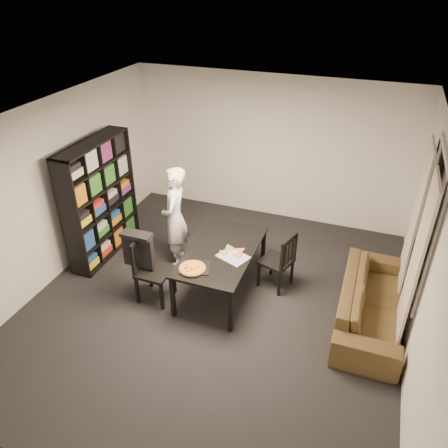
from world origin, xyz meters
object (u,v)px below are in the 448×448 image
(baking_tray, at_px, (195,267))
(pepperoni_pizza, at_px, (192,268))
(sofa, at_px, (372,302))
(chair_left, at_px, (148,265))
(dining_table, at_px, (222,254))
(chair_right, at_px, (282,258))
(person, at_px, (175,218))
(bookshelf, at_px, (100,200))

(baking_tray, height_order, pepperoni_pizza, pepperoni_pizza)
(pepperoni_pizza, distance_m, sofa, 2.40)
(chair_left, distance_m, pepperoni_pizza, 0.72)
(dining_table, bearing_deg, sofa, 1.83)
(chair_left, bearing_deg, dining_table, -60.17)
(dining_table, xyz_separation_m, pepperoni_pizza, (-0.20, -0.56, 0.09))
(chair_right, distance_m, pepperoni_pizza, 1.35)
(person, relative_size, pepperoni_pizza, 4.68)
(pepperoni_pizza, bearing_deg, person, 126.68)
(dining_table, height_order, person, person)
(person, height_order, pepperoni_pizza, person)
(chair_right, height_order, sofa, chair_right)
(dining_table, relative_size, chair_left, 1.70)
(chair_right, bearing_deg, sofa, 96.05)
(person, distance_m, sofa, 3.03)
(baking_tray, bearing_deg, person, 128.61)
(chair_right, height_order, baking_tray, chair_right)
(bookshelf, height_order, pepperoni_pizza, bookshelf)
(bookshelf, relative_size, person, 1.16)
(pepperoni_pizza, bearing_deg, chair_right, 41.94)
(person, relative_size, baking_tray, 4.10)
(baking_tray, bearing_deg, chair_right, 40.35)
(pepperoni_pizza, height_order, sofa, pepperoni_pizza)
(chair_left, relative_size, person, 0.59)
(person, bearing_deg, chair_left, -15.66)
(chair_right, xyz_separation_m, sofa, (1.29, -0.27, -0.21))
(chair_left, xyz_separation_m, chair_right, (1.69, 0.84, -0.04))
(sofa, bearing_deg, dining_table, 91.83)
(chair_left, bearing_deg, baking_tray, -89.42)
(sofa, bearing_deg, chair_left, 100.90)
(baking_tray, bearing_deg, chair_left, -179.76)
(dining_table, relative_size, chair_right, 1.82)
(chair_left, height_order, chair_right, chair_left)
(bookshelf, xyz_separation_m, person, (1.24, 0.09, -0.13))
(chair_right, bearing_deg, person, -73.57)
(dining_table, distance_m, sofa, 2.11)
(chair_left, distance_m, baking_tray, 0.72)
(sofa, bearing_deg, pepperoni_pizza, 105.31)
(baking_tray, distance_m, sofa, 2.38)
(person, xyz_separation_m, pepperoni_pizza, (0.69, -0.93, -0.11))
(sofa, bearing_deg, chair_right, 78.36)
(baking_tray, bearing_deg, pepperoni_pizza, -96.95)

